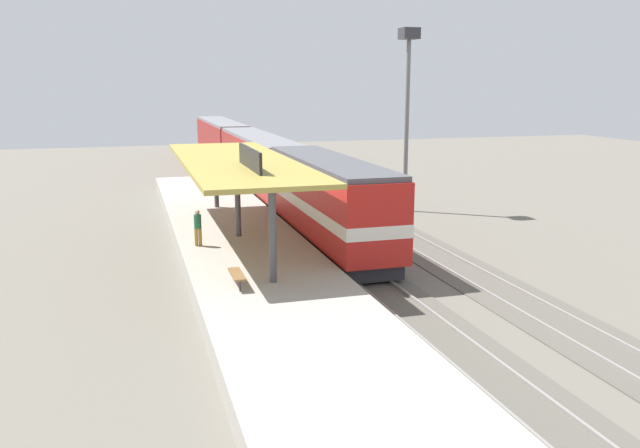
{
  "coord_description": "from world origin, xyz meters",
  "views": [
    {
      "loc": [
        -9.62,
        -31.39,
        8.31
      ],
      "look_at": [
        -1.38,
        -3.35,
        2.0
      ],
      "focal_mm": 36.75,
      "sensor_mm": 36.0,
      "label": 1
    }
  ],
  "objects_px": {
    "platform_bench": "(237,275)",
    "passenger_carriage_front": "(259,163)",
    "person_waiting": "(198,226)",
    "locomotive": "(328,202)",
    "light_mast": "(408,82)",
    "passenger_carriage_rear": "(221,140)"
  },
  "relations": [
    {
      "from": "locomotive",
      "to": "passenger_carriage_front",
      "type": "xyz_separation_m",
      "value": [
        0.0,
        18.0,
        -0.1
      ]
    },
    {
      "from": "platform_bench",
      "to": "passenger_carriage_front",
      "type": "xyz_separation_m",
      "value": [
        6.0,
        25.98,
        0.97
      ]
    },
    {
      "from": "passenger_carriage_rear",
      "to": "light_mast",
      "type": "distance_m",
      "value": 32.23
    },
    {
      "from": "platform_bench",
      "to": "passenger_carriage_front",
      "type": "height_order",
      "value": "passenger_carriage_front"
    },
    {
      "from": "light_mast",
      "to": "locomotive",
      "type": "bearing_deg",
      "value": -133.81
    },
    {
      "from": "passenger_carriage_rear",
      "to": "person_waiting",
      "type": "xyz_separation_m",
      "value": [
        -6.72,
        -40.13,
        -0.46
      ]
    },
    {
      "from": "light_mast",
      "to": "platform_bench",
      "type": "bearing_deg",
      "value": -130.59
    },
    {
      "from": "passenger_carriage_front",
      "to": "person_waiting",
      "type": "relative_size",
      "value": 11.7
    },
    {
      "from": "passenger_carriage_front",
      "to": "light_mast",
      "type": "distance_m",
      "value": 13.97
    },
    {
      "from": "passenger_carriage_rear",
      "to": "locomotive",
      "type": "bearing_deg",
      "value": -90.0
    },
    {
      "from": "platform_bench",
      "to": "locomotive",
      "type": "xyz_separation_m",
      "value": [
        6.0,
        7.98,
        1.07
      ]
    },
    {
      "from": "passenger_carriage_front",
      "to": "person_waiting",
      "type": "bearing_deg",
      "value": -109.17
    },
    {
      "from": "locomotive",
      "to": "person_waiting",
      "type": "bearing_deg",
      "value": -168.78
    },
    {
      "from": "passenger_carriage_front",
      "to": "light_mast",
      "type": "bearing_deg",
      "value": -51.68
    },
    {
      "from": "locomotive",
      "to": "person_waiting",
      "type": "xyz_separation_m",
      "value": [
        -6.72,
        -1.33,
        -0.56
      ]
    },
    {
      "from": "platform_bench",
      "to": "passenger_carriage_front",
      "type": "relative_size",
      "value": 0.08
    },
    {
      "from": "light_mast",
      "to": "person_waiting",
      "type": "height_order",
      "value": "light_mast"
    },
    {
      "from": "passenger_carriage_rear",
      "to": "passenger_carriage_front",
      "type": "bearing_deg",
      "value": -90.0
    },
    {
      "from": "platform_bench",
      "to": "person_waiting",
      "type": "bearing_deg",
      "value": 96.21
    },
    {
      "from": "passenger_carriage_front",
      "to": "light_mast",
      "type": "xyz_separation_m",
      "value": [
        7.8,
        -9.87,
        6.08
      ]
    },
    {
      "from": "passenger_carriage_front",
      "to": "passenger_carriage_rear",
      "type": "bearing_deg",
      "value": 90.0
    },
    {
      "from": "person_waiting",
      "to": "locomotive",
      "type": "bearing_deg",
      "value": 11.22
    }
  ]
}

